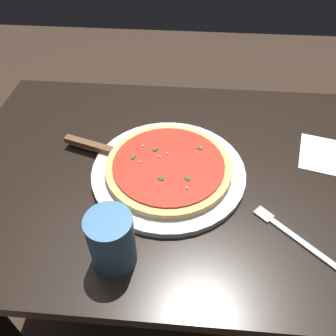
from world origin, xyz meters
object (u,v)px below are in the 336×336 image
(serving_plate, at_px, (168,172))
(napkin_folded_right, at_px, (332,157))
(pizza, at_px, (168,167))
(cup_tall_drink, at_px, (111,241))
(pizza_server, at_px, (104,150))
(fork, at_px, (289,234))

(serving_plate, relative_size, napkin_folded_right, 2.31)
(napkin_folded_right, bearing_deg, pizza, -166.96)
(cup_tall_drink, bearing_deg, pizza_server, 105.90)
(pizza_server, relative_size, napkin_folded_right, 1.49)
(pizza_server, xyz_separation_m, napkin_folded_right, (0.55, 0.04, -0.02))
(serving_plate, relative_size, cup_tall_drink, 2.96)
(serving_plate, xyz_separation_m, pizza, (-0.00, 0.00, 0.02))
(fork, bearing_deg, pizza_server, 154.74)
(pizza_server, xyz_separation_m, fork, (0.41, -0.19, -0.02))
(pizza_server, distance_m, fork, 0.45)
(pizza, distance_m, fork, 0.29)
(pizza_server, xyz_separation_m, cup_tall_drink, (0.08, -0.27, 0.04))
(pizza_server, height_order, fork, pizza_server)
(napkin_folded_right, bearing_deg, serving_plate, -166.95)
(serving_plate, bearing_deg, pizza_server, 162.72)
(pizza, relative_size, napkin_folded_right, 1.89)
(pizza, bearing_deg, fork, -29.84)
(pizza, relative_size, pizza_server, 1.27)
(pizza, relative_size, cup_tall_drink, 2.41)
(serving_plate, distance_m, pizza, 0.02)
(pizza, bearing_deg, cup_tall_drink, -109.84)
(pizza, relative_size, fork, 1.91)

